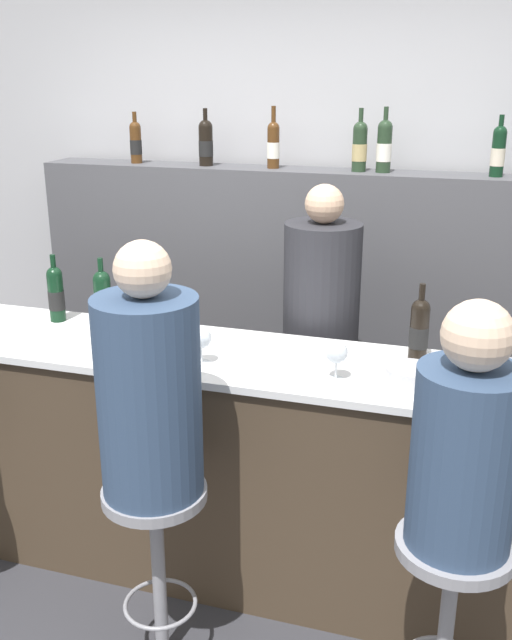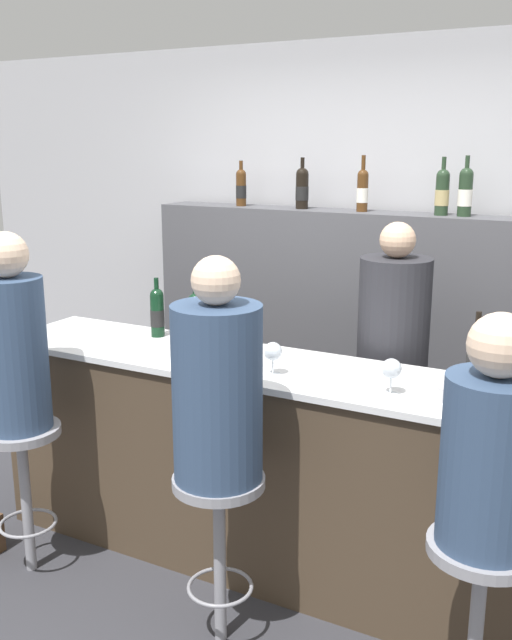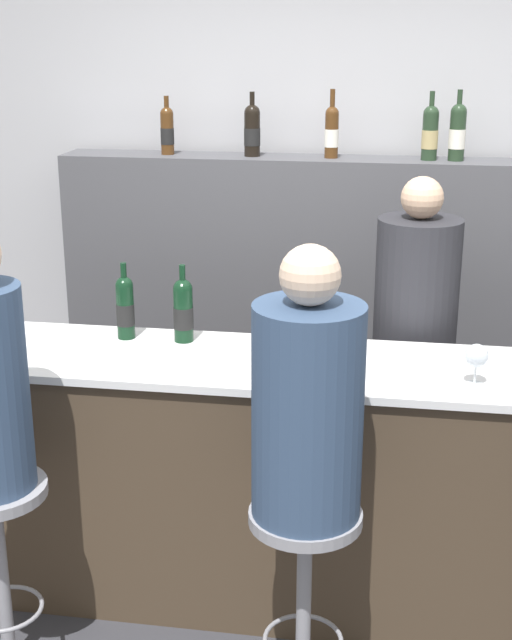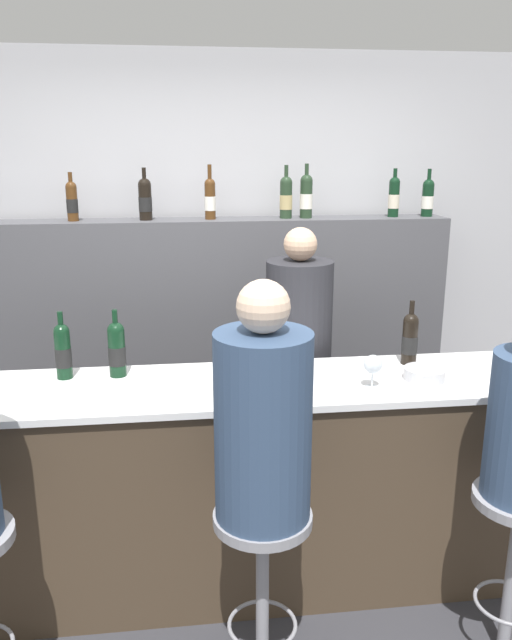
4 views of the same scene
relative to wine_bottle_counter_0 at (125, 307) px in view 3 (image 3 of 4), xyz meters
The scene contains 15 objects.
wall_back 1.50m from the wine_bottle_counter_0, 58.14° to the left, with size 6.40×0.05×2.60m.
bar_counter 1.03m from the wine_bottle_counter_0, 11.65° to the right, with size 2.96×0.59×1.02m.
back_bar_cabinet 1.35m from the wine_bottle_counter_0, 52.93° to the left, with size 2.77×0.28×1.61m.
wine_bottle_counter_0 is the anchor object (origin of this frame).
wine_bottle_counter_1 0.24m from the wine_bottle_counter_0, ahead, with size 0.08×0.08×0.31m.
wine_bottle_backbar_0 1.19m from the wine_bottle_counter_0, 94.44° to the left, with size 0.07×0.07×0.28m.
wine_bottle_backbar_1 1.24m from the wine_bottle_counter_0, 71.99° to the left, with size 0.08×0.08×0.30m.
wine_bottle_backbar_2 1.40m from the wine_bottle_counter_0, 55.35° to the left, with size 0.07×0.07×0.32m.
wine_bottle_backbar_3 1.68m from the wine_bottle_counter_0, 41.49° to the left, with size 0.08×0.08×0.32m.
wine_bottle_backbar_4 1.77m from the wine_bottle_counter_0, 38.66° to the left, with size 0.08×0.08×0.32m.
wine_glass_0 0.86m from the wine_bottle_counter_0, 19.34° to the right, with size 0.08×0.08×0.15m.
wine_glass_1 1.37m from the wine_bottle_counter_0, 12.00° to the right, with size 0.08×0.08×0.15m.
bar_stool_middle 1.24m from the wine_bottle_counter_0, 42.52° to the right, with size 0.37×0.37×0.73m.
guest_seated_middle 1.09m from the wine_bottle_counter_0, 42.52° to the right, with size 0.35×0.35×0.87m.
bartender 1.27m from the wine_bottle_counter_0, 18.15° to the left, with size 0.35×0.35×1.64m.
Camera 3 is at (0.26, -2.80, 2.20)m, focal length 50.00 mm.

